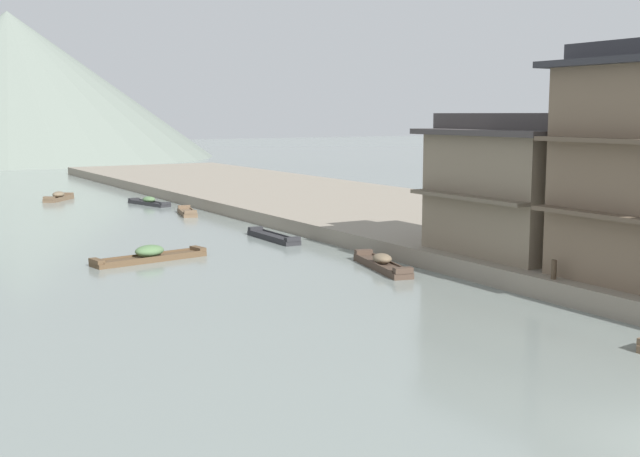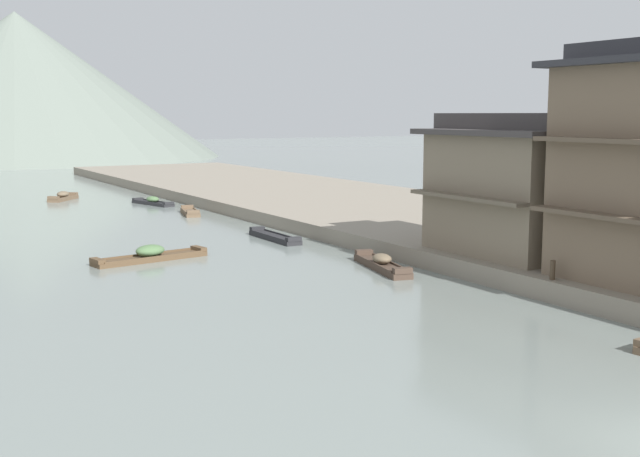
# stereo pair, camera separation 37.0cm
# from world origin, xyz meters

# --- Properties ---
(riverbank_right) EXTENTS (18.00, 110.00, 0.82)m
(riverbank_right) POSITION_xyz_m (15.77, 30.00, 0.41)
(riverbank_right) COLOR gray
(riverbank_right) RESTS_ON ground
(boat_moored_nearest) EXTENTS (2.98, 3.36, 0.74)m
(boat_moored_nearest) POSITION_xyz_m (-0.72, 56.37, 0.28)
(boat_moored_nearest) COLOR brown
(boat_moored_nearest) RESTS_ON ground
(boat_moored_second) EXTENTS (2.01, 5.12, 0.72)m
(boat_moored_second) POSITION_xyz_m (5.14, 19.33, 0.24)
(boat_moored_second) COLOR #423328
(boat_moored_second) RESTS_ON ground
(boat_moored_third) EXTENTS (5.76, 2.02, 0.77)m
(boat_moored_third) POSITION_xyz_m (-3.19, 26.63, 0.25)
(boat_moored_third) COLOR brown
(boat_moored_third) RESTS_ON ground
(boat_midriver_drifting) EXTENTS (2.02, 4.72, 0.66)m
(boat_midriver_drifting) POSITION_xyz_m (4.53, 49.59, 0.22)
(boat_midriver_drifting) COLOR #232326
(boat_midriver_drifting) RESTS_ON ground
(boat_midriver_upstream) EXTENTS (0.95, 4.89, 0.45)m
(boat_midriver_upstream) POSITION_xyz_m (4.81, 29.36, 0.15)
(boat_midriver_upstream) COLOR #232326
(boat_midriver_upstream) RESTS_ON ground
(boat_upstream_distant) EXTENTS (1.71, 3.60, 0.49)m
(boat_upstream_distant) POSITION_xyz_m (4.83, 42.38, 0.17)
(boat_upstream_distant) COLOR brown
(boat_upstream_distant) RESTS_ON ground
(house_waterfront_tall) EXTENTS (5.68, 7.72, 6.14)m
(house_waterfront_tall) POSITION_xyz_m (9.83, 16.21, 3.81)
(house_waterfront_tall) COLOR #7F705B
(house_waterfront_tall) RESTS_ON riverbank_right
(mooring_post_dock_mid) EXTENTS (0.20, 0.20, 0.73)m
(mooring_post_dock_mid) POSITION_xyz_m (7.12, 11.05, 1.18)
(mooring_post_dock_mid) COLOR #473828
(mooring_post_dock_mid) RESTS_ON riverbank_right
(hill_far_west) EXTENTS (63.18, 63.18, 22.93)m
(hill_far_west) POSITION_xyz_m (8.07, 126.29, 11.46)
(hill_far_west) COLOR slate
(hill_far_west) RESTS_ON ground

